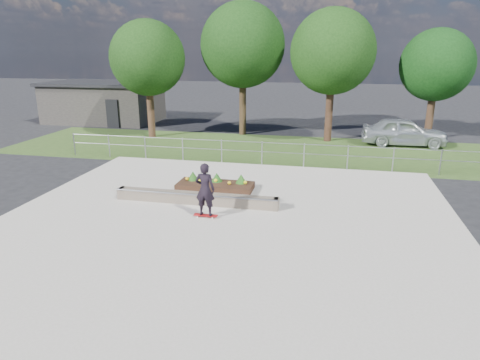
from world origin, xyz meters
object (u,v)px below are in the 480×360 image
grind_ledge (196,198)px  planter_bed (216,184)px  skateboarder (205,190)px  parked_car (404,132)px

grind_ledge → planter_bed: planter_bed is taller
skateboarder → parked_car: size_ratio=0.39×
planter_bed → skateboarder: bearing=-81.2°
grind_ledge → planter_bed: size_ratio=2.00×
skateboarder → parked_car: 15.53m
grind_ledge → parked_car: 14.95m
skateboarder → parked_car: skateboarder is taller
planter_bed → parked_car: size_ratio=0.63×
grind_ledge → parked_car: (8.79, 12.08, 0.54)m
skateboarder → parked_car: bearing=58.6°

